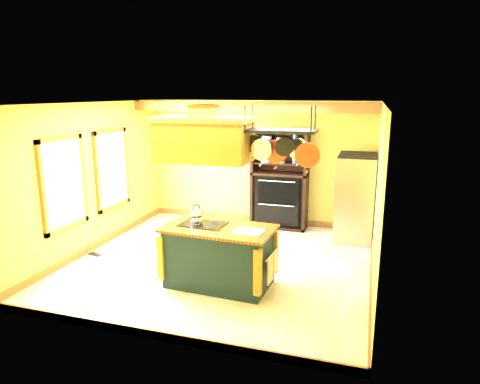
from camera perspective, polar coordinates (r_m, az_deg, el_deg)
The scene contains 15 objects.
floor at distance 7.52m, azimuth -2.48°, elevation -9.28°, with size 5.00×5.00×0.00m, color beige.
ceiling at distance 6.95m, azimuth -2.70°, elevation 11.75°, with size 5.00×5.00×0.00m, color white.
wall_back at distance 9.47m, azimuth 2.51°, elevation 3.92°, with size 5.00×0.02×2.70m, color gold.
wall_front at distance 4.92m, azimuth -12.45°, elevation -5.19°, with size 5.00×0.02×2.70m, color gold.
wall_left at distance 8.28m, azimuth -19.11°, elevation 1.86°, with size 0.02×5.00×2.70m, color gold.
wall_right at distance 6.72m, azimuth 17.93°, elevation -0.57°, with size 0.02×5.00×2.70m, color gold.
ceiling_beam at distance 8.58m, azimuth 1.21°, elevation 11.29°, with size 5.00×0.15×0.20m, color #95622E.
window_near at distance 7.64m, azimuth -22.43°, elevation 1.05°, with size 0.06×1.06×1.56m.
window_far at distance 8.74m, azimuth -16.66°, elevation 2.93°, with size 0.06×1.06×1.56m.
kitchen_island at distance 6.52m, azimuth -2.85°, elevation -8.46°, with size 1.69×1.00×1.11m.
range_hood at distance 6.16m, azimuth -4.78°, elevation 7.25°, with size 1.40×0.79×0.80m.
pot_rack at distance 5.84m, azimuth 5.49°, elevation 6.89°, with size 1.07×0.49×0.80m.
refrigerator at distance 8.65m, azimuth 15.06°, elevation -1.03°, with size 0.73×0.86×1.68m.
hutch at distance 9.23m, azimuth 5.33°, elevation 0.32°, with size 1.19×0.54×2.10m.
floor_register at distance 8.25m, azimuth -18.75°, elevation -7.90°, with size 0.28×0.12×0.01m, color black.
Camera 1 is at (2.35, -6.54, 2.87)m, focal length 32.00 mm.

